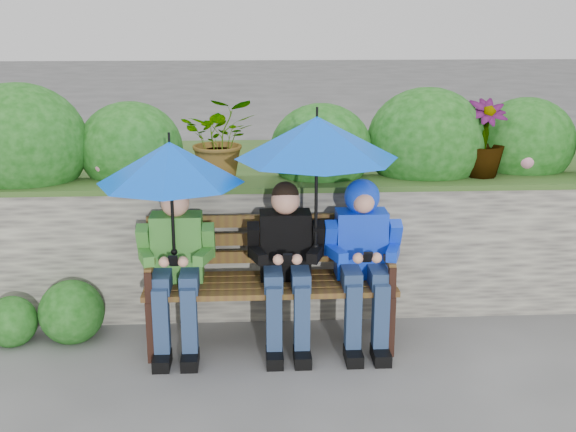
{
  "coord_description": "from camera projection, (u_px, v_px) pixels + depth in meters",
  "views": [
    {
      "loc": [
        -0.26,
        -4.45,
        2.25
      ],
      "look_at": [
        0.0,
        0.1,
        0.95
      ],
      "focal_mm": 45.0,
      "sensor_mm": 36.0,
      "label": 1
    }
  ],
  "objects": [
    {
      "name": "park_bench",
      "position": [
        270.0,
        272.0,
        4.98
      ],
      "size": [
        1.7,
        0.5,
        0.9
      ],
      "color": "black",
      "rests_on": "ground"
    },
    {
      "name": "boy_left",
      "position": [
        176.0,
        261.0,
        4.84
      ],
      "size": [
        0.52,
        0.6,
        1.14
      ],
      "color": "#3F8729",
      "rests_on": "ground"
    },
    {
      "name": "boy_right",
      "position": [
        363.0,
        250.0,
        4.9
      ],
      "size": [
        0.52,
        0.63,
        1.15
      ],
      "color": "blue",
      "rests_on": "ground"
    },
    {
      "name": "boy_middle",
      "position": [
        286.0,
        258.0,
        4.88
      ],
      "size": [
        0.52,
        0.6,
        1.15
      ],
      "color": "black",
      "rests_on": "ground"
    },
    {
      "name": "ground",
      "position": [
        289.0,
        354.0,
        4.9
      ],
      "size": [
        60.0,
        60.0,
        0.0
      ],
      "primitive_type": "plane",
      "color": "#515151",
      "rests_on": "ground"
    },
    {
      "name": "umbrella_left",
      "position": [
        170.0,
        162.0,
        4.63
      ],
      "size": [
        0.96,
        0.96,
        0.82
      ],
      "color": "blue",
      "rests_on": "ground"
    },
    {
      "name": "garden_backdrop",
      "position": [
        275.0,
        203.0,
        6.24
      ],
      "size": [
        8.02,
        2.83,
        1.79
      ],
      "color": "#56524D",
      "rests_on": "ground"
    },
    {
      "name": "umbrella_right",
      "position": [
        317.0,
        138.0,
        4.64
      ],
      "size": [
        1.07,
        1.07,
        0.96
      ],
      "color": "blue",
      "rests_on": "ground"
    }
  ]
}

